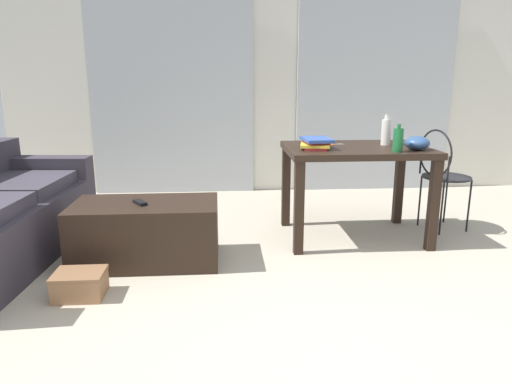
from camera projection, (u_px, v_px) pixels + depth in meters
ground_plane at (304, 252)px, 3.51m from camera, size 8.19×8.19×0.00m
wall_back at (274, 76)px, 5.24m from camera, size 6.04×0.10×2.63m
curtains at (275, 92)px, 5.19m from camera, size 4.13×0.03×2.30m
coffee_table at (146, 232)px, 3.30m from camera, size 1.02×0.55×0.44m
craft_table at (356, 161)px, 3.71m from camera, size 1.13×0.80×0.76m
wire_chair at (441, 168)px, 3.92m from camera, size 0.41×0.44×0.88m
bottle_near at (398, 140)px, 3.39m from camera, size 0.07×0.07×0.21m
bottle_far at (386, 132)px, 3.75m from camera, size 0.08×0.08×0.25m
bowl at (417, 143)px, 3.50m from camera, size 0.19×0.19×0.11m
book_stack at (316, 143)px, 3.57m from camera, size 0.27×0.32×0.08m
scissors at (335, 144)px, 3.79m from camera, size 0.12×0.07×0.00m
tv_remote_primary at (140, 202)px, 3.21m from camera, size 0.12×0.15×0.02m
shoebox at (80, 284)px, 2.78m from camera, size 0.30×0.24×0.16m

